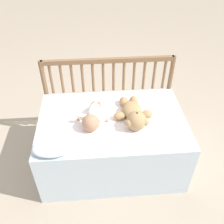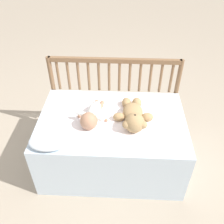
% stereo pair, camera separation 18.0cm
% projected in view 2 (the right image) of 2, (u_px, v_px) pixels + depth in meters
% --- Properties ---
extents(ground_plane, '(12.00, 12.00, 0.00)m').
position_uv_depth(ground_plane, '(112.00, 160.00, 2.13)').
color(ground_plane, tan).
extents(crib_mattress, '(1.08, 0.71, 0.46)m').
position_uv_depth(crib_mattress, '(112.00, 141.00, 1.98)').
color(crib_mattress, silver).
rests_on(crib_mattress, ground_plane).
extents(crib_rail, '(1.08, 0.04, 0.76)m').
position_uv_depth(crib_rail, '(114.00, 82.00, 2.07)').
color(crib_rail, brown).
rests_on(crib_rail, ground_plane).
extents(blanket, '(0.75, 0.50, 0.01)m').
position_uv_depth(blanket, '(116.00, 116.00, 1.86)').
color(blanket, white).
rests_on(blanket, crib_mattress).
extents(teddy_bear, '(0.29, 0.39, 0.14)m').
position_uv_depth(teddy_bear, '(133.00, 116.00, 1.78)').
color(teddy_bear, tan).
rests_on(teddy_bear, crib_mattress).
extents(baby, '(0.25, 0.36, 0.12)m').
position_uv_depth(baby, '(92.00, 115.00, 1.79)').
color(baby, white).
rests_on(baby, crib_mattress).
extents(small_pillow, '(0.25, 0.16, 0.06)m').
position_uv_depth(small_pillow, '(48.00, 142.00, 1.62)').
color(small_pillow, silver).
rests_on(small_pillow, crib_mattress).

